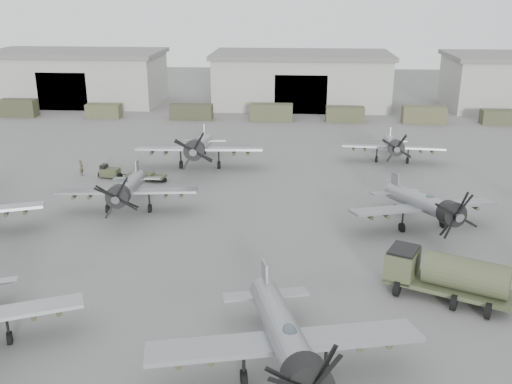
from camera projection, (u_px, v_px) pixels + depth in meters
The scene contains 18 objects.
ground at pixel (299, 286), 37.39m from camera, with size 220.00×220.00×0.00m, color #5F605D.
hangar_left at pixel (77, 77), 96.78m from camera, with size 29.00×14.80×8.70m.
hangar_center at pixel (301, 79), 94.13m from camera, with size 29.00×14.80×8.70m.
support_truck_0 at pixel (19, 108), 86.91m from camera, with size 5.43×2.20×2.63m, color #373825.
support_truck_1 at pixel (104, 111), 86.08m from camera, with size 5.14×2.20×2.10m, color #474A30.
support_truck_2 at pixel (192, 112), 85.12m from camera, with size 6.28×2.20×2.24m, color #373925.
support_truck_3 at pixel (271, 112), 84.25m from camera, with size 6.26×2.20×2.47m, color #43462E.
support_truck_4 at pixel (345, 114), 83.54m from camera, with size 5.57×2.20×2.20m, color #43452D.
support_truck_5 at pixel (424, 115), 82.71m from camera, with size 6.18×2.20×2.44m, color #4B4B31.
support_truck_6 at pixel (505, 117), 81.97m from camera, with size 6.60×2.20×2.06m, color #3E412A.
aircraft_near_1 at pixel (286, 340), 27.39m from camera, with size 13.73×12.35×5.46m.
aircraft_mid_1 at pixel (127, 189), 48.96m from camera, with size 12.17×10.95×4.84m.
aircraft_mid_2 at pixel (426, 204), 45.37m from camera, with size 12.17×10.96×4.87m.
aircraft_far_0 at pixel (199, 146), 61.08m from camera, with size 13.70×12.33×5.48m.
aircraft_far_1 at pixel (393, 145), 63.25m from camera, with size 11.34×10.20×4.52m.
fuel_tanker at pixel (447, 273), 35.46m from camera, with size 7.98×5.49×2.94m.
tug_trailer at pixel (123, 174), 58.43m from camera, with size 7.07×2.44×1.40m.
ground_crew at pixel (81, 168), 59.35m from camera, with size 0.62×0.41×1.71m, color #44462D.
Camera 1 is at (-0.40, -33.27, 18.37)m, focal length 40.00 mm.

